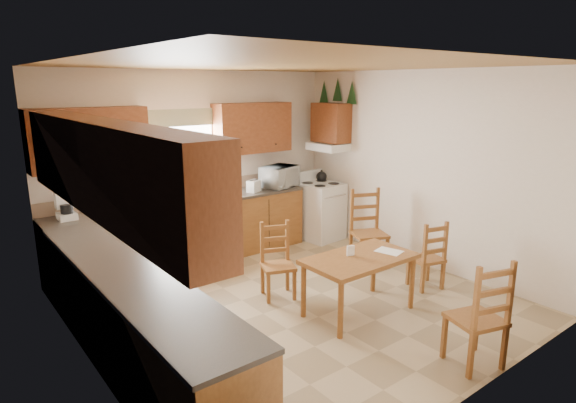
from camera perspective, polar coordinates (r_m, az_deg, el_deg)
floor at (r=5.78m, az=0.68°, el=-11.94°), size 4.50×4.50×0.00m
ceiling at (r=5.21m, az=0.76°, el=15.90°), size 4.50×4.50×0.00m
wall_left at (r=4.34m, az=-23.18°, el=-2.82°), size 4.50×4.50×0.00m
wall_right at (r=6.94m, az=15.40°, el=3.68°), size 4.50×4.50×0.00m
wall_back at (r=7.19m, az=-10.60°, el=4.28°), size 4.50×4.50×0.00m
wall_front at (r=3.90m, az=21.93°, el=-4.48°), size 4.50×4.50×0.00m
lower_cab_back at (r=6.98m, az=-11.86°, el=-3.76°), size 3.75×0.60×0.88m
lower_cab_left at (r=4.61m, az=-17.89°, el=-13.57°), size 0.60×3.60×0.88m
counter_back at (r=6.86m, az=-12.04°, el=-0.09°), size 3.75×0.63×0.04m
counter_left at (r=4.42m, az=-18.33°, el=-8.25°), size 0.63×3.60×0.04m
backsplash at (r=7.09m, az=-13.13°, el=1.22°), size 3.75×0.01×0.18m
upper_cab_back_left at (r=6.41m, az=-22.52°, el=6.90°), size 1.41×0.33×0.75m
upper_cab_back_right at (r=7.43m, az=-4.21°, el=8.70°), size 1.25×0.33×0.75m
upper_cab_left at (r=4.13m, az=-21.08°, el=3.79°), size 0.33×3.60×0.75m
upper_cab_stove at (r=7.84m, az=5.10°, el=9.28°), size 0.33×0.62×0.62m
range_hood at (r=7.84m, az=4.77°, el=6.50°), size 0.44×0.62×0.12m
window_frame at (r=7.01m, az=-12.74°, el=5.59°), size 1.13×0.02×1.18m
window_pane at (r=7.00m, az=-12.72°, el=5.58°), size 1.05×0.01×1.10m
window_valance at (r=6.93m, az=-12.85°, el=9.66°), size 1.19×0.01×0.24m
sink_basin at (r=6.88m, az=-11.50°, el=0.33°), size 0.75×0.45×0.04m
pine_decal_a at (r=7.68m, az=7.58°, el=12.71°), size 0.22×0.22×0.36m
pine_decal_b at (r=7.91m, az=5.89°, el=13.07°), size 0.22×0.22×0.36m
pine_decal_c at (r=8.14m, az=4.29°, el=12.84°), size 0.22×0.22×0.36m
stove at (r=7.95m, az=3.84°, el=-1.21°), size 0.67×0.69×0.91m
coffeemaker at (r=6.32m, az=-24.86°, el=-0.29°), size 0.30×0.33×0.38m
paper_towel at (r=7.12m, az=-7.29°, el=1.99°), size 0.13×0.13×0.29m
toaster at (r=7.27m, az=-4.07°, el=1.84°), size 0.25×0.21×0.18m
microwave at (r=7.60m, az=-1.02°, el=2.98°), size 0.65×0.55×0.33m
dining_table at (r=5.49m, az=8.40°, el=-9.72°), size 1.24×0.72×0.66m
chair_near_left at (r=4.74m, az=21.45°, el=-12.11°), size 0.53×0.52×1.03m
chair_near_right at (r=6.29m, az=16.11°, el=-6.01°), size 0.45×0.43×0.87m
chair_far_left at (r=5.77m, az=-1.18°, el=-7.11°), size 0.48×0.47×0.90m
chair_far_right at (r=6.81m, az=9.62°, el=-3.26°), size 0.58×0.57×1.07m
table_paper at (r=5.59m, az=11.89°, el=-5.79°), size 0.28×0.33×0.00m
table_card at (r=5.36m, az=7.44°, el=-5.80°), size 0.09×0.05×0.12m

